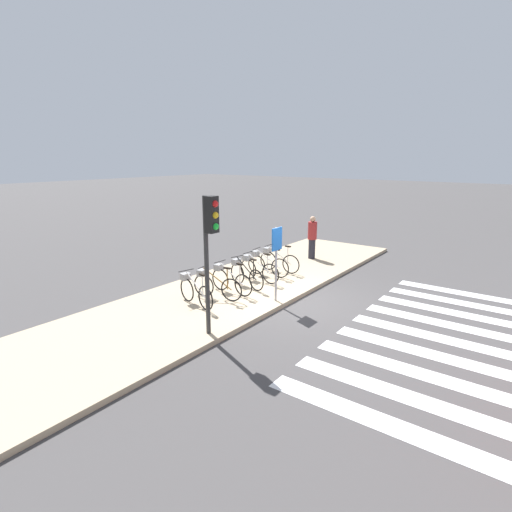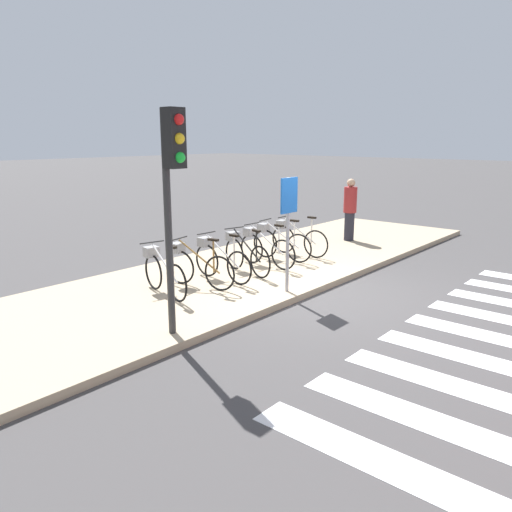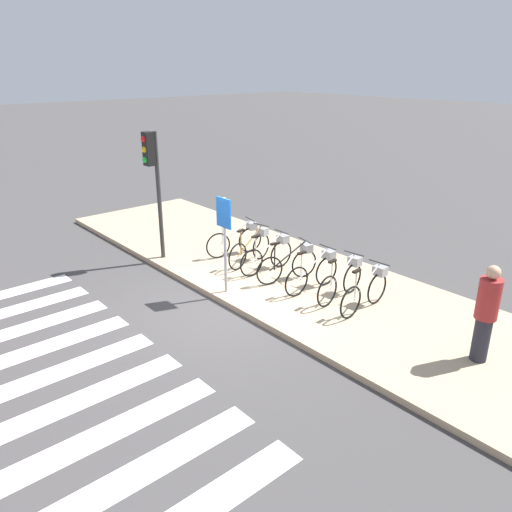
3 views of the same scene
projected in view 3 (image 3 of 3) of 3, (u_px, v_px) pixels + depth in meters
ground_plane at (228, 308)px, 9.94m from camera, size 120.00×120.00×0.00m
sidewalk at (295, 280)px, 11.07m from camera, size 15.21×3.79×0.12m
parked_bicycle_0 at (238, 238)px, 12.26m from camera, size 0.50×1.49×0.93m
parked_bicycle_1 at (252, 246)px, 11.73m from camera, size 0.47×1.49×0.93m
parked_bicycle_2 at (270, 253)px, 11.29m from camera, size 0.46×1.52×0.93m
parked_bicycle_3 at (291, 262)px, 10.79m from camera, size 0.51×1.49×0.93m
parked_bicycle_4 at (315, 271)px, 10.34m from camera, size 0.46×1.52×0.93m
parked_bicycle_5 at (343, 279)px, 9.96m from camera, size 0.46×1.51×0.93m
parked_bicycle_6 at (367, 289)px, 9.50m from camera, size 0.46×1.51×0.93m
pedestrian at (486, 312)px, 7.69m from camera, size 0.34×0.34×1.62m
traffic_light at (153, 169)px, 11.38m from camera, size 0.24×0.40×3.02m
sign_post at (224, 229)px, 9.89m from camera, size 0.44×0.07×2.00m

